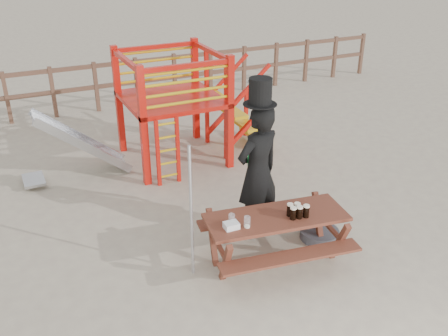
# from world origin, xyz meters

# --- Properties ---
(ground) EXTENTS (60.00, 60.00, 0.00)m
(ground) POSITION_xyz_m (0.00, 0.00, 0.00)
(ground) COLOR #B4A98C
(ground) RESTS_ON ground
(back_fence) EXTENTS (15.09, 0.09, 1.20)m
(back_fence) POSITION_xyz_m (0.00, 7.00, 0.74)
(back_fence) COLOR brown
(back_fence) RESTS_ON ground
(playground_fort) EXTENTS (4.71, 1.84, 2.10)m
(playground_fort) POSITION_xyz_m (0.12, 3.58, 1.07)
(playground_fort) COLOR red
(playground_fort) RESTS_ON ground
(picnic_table) EXTENTS (2.00, 1.52, 0.71)m
(picnic_table) POSITION_xyz_m (0.25, -0.10, 0.45)
(picnic_table) COLOR brown
(picnic_table) RESTS_ON ground
(man_with_hat) EXTENTS (0.82, 0.64, 2.33)m
(man_with_hat) POSITION_xyz_m (0.35, 0.61, 1.04)
(man_with_hat) COLOR black
(man_with_hat) RESTS_ON ground
(metal_pole) EXTENTS (0.04, 0.04, 1.80)m
(metal_pole) POSITION_xyz_m (-0.84, 0.14, 0.90)
(metal_pole) COLOR #B2B2B7
(metal_pole) RESTS_ON ground
(parasol_base) EXTENTS (0.56, 0.56, 0.24)m
(parasol_base) POSITION_xyz_m (1.12, 0.10, 0.07)
(parasol_base) COLOR #3D3C42
(parasol_base) RESTS_ON ground
(paper_bag) EXTENTS (0.18, 0.15, 0.08)m
(paper_bag) POSITION_xyz_m (-0.41, -0.11, 0.75)
(paper_bag) COLOR white
(paper_bag) RESTS_ON picnic_table
(stout_pints) EXTENTS (0.26, 0.20, 0.17)m
(stout_pints) POSITION_xyz_m (0.47, -0.23, 0.80)
(stout_pints) COLOR black
(stout_pints) RESTS_ON picnic_table
(empty_glasses) EXTENTS (0.23, 0.21, 0.15)m
(empty_glasses) POSITION_xyz_m (-0.30, -0.11, 0.78)
(empty_glasses) COLOR silver
(empty_glasses) RESTS_ON picnic_table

